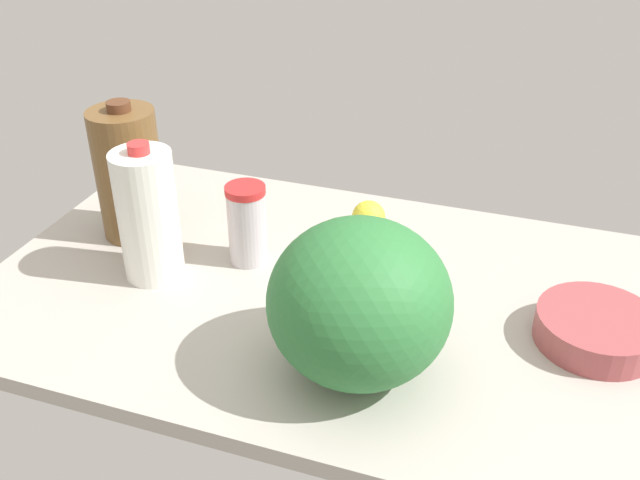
{
  "coord_description": "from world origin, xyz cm",
  "views": [
    {
      "loc": [
        -33.95,
        99.65,
        76.45
      ],
      "look_at": [
        0.0,
        0.0,
        13.0
      ],
      "focal_mm": 40.0,
      "sensor_mm": 36.0,
      "label": 1
    }
  ],
  "objects": [
    {
      "name": "countertop",
      "position": [
        0.0,
        0.0,
        1.5
      ],
      "size": [
        120.0,
        76.0,
        3.0
      ],
      "primitive_type": "cube",
      "color": "#B0A99F",
      "rests_on": "ground"
    },
    {
      "name": "tumbler_cup",
      "position": [
        15.84,
        -4.49,
        10.84
      ],
      "size": [
        7.47,
        7.47,
        15.6
      ],
      "color": "silver",
      "rests_on": "countertop"
    },
    {
      "name": "chocolate_milk_jug",
      "position": [
        41.71,
        -6.95,
        16.06
      ],
      "size": [
        12.84,
        12.84,
        27.68
      ],
      "color": "brown",
      "rests_on": "countertop"
    },
    {
      "name": "watermelon",
      "position": [
        -12.36,
        18.61,
        15.45
      ],
      "size": [
        27.15,
        27.15,
        24.91
      ],
      "primitive_type": "ellipsoid",
      "color": "#2E7639",
      "rests_on": "countertop"
    },
    {
      "name": "mixing_bowl",
      "position": [
        -46.82,
        -0.26,
        5.53
      ],
      "size": [
        19.47,
        19.47,
        5.05
      ],
      "primitive_type": "cylinder",
      "color": "#A3474A",
      "rests_on": "countertop"
    },
    {
      "name": "milk_jug",
      "position": [
        30.33,
        5.34,
        15.21
      ],
      "size": [
        10.77,
        10.77,
        25.99
      ],
      "color": "white",
      "rests_on": "countertop"
    },
    {
      "name": "lemon_by_jug",
      "position": [
        -2.85,
        -21.98,
        6.39
      ],
      "size": [
        6.79,
        6.79,
        6.79
      ],
      "primitive_type": "sphere",
      "color": "yellow",
      "rests_on": "countertop"
    },
    {
      "name": "lime_near_front",
      "position": [
        48.26,
        -17.86,
        5.97
      ],
      "size": [
        5.95,
        5.95,
        5.95
      ],
      "primitive_type": "sphere",
      "color": "#5EAF33",
      "rests_on": "countertop"
    }
  ]
}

